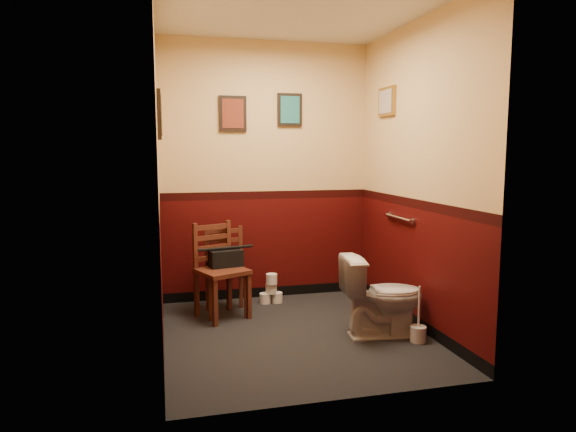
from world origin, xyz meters
name	(u,v)px	position (x,y,z in m)	size (l,w,h in m)	color
floor	(295,334)	(0.00, 0.00, 0.00)	(2.20, 2.40, 0.00)	black
ceiling	(296,8)	(0.00, 0.00, 2.70)	(2.20, 2.40, 0.00)	silver
wall_back	(266,172)	(0.00, 1.20, 1.35)	(2.20, 2.70, 0.00)	#390606
wall_front	(346,188)	(0.00, -1.20, 1.35)	(2.20, 2.70, 0.00)	#390606
wall_left	(159,180)	(-1.10, 0.00, 1.35)	(2.40, 2.70, 0.00)	#390606
wall_right	(416,176)	(1.10, 0.00, 1.35)	(2.40, 2.70, 0.00)	#390606
grab_bar	(399,218)	(1.07, 0.25, 0.95)	(0.05, 0.56, 0.06)	silver
framed_print_back_a	(233,114)	(-0.35, 1.18, 1.95)	(0.28, 0.04, 0.36)	black
framed_print_back_b	(290,110)	(0.25, 1.18, 2.00)	(0.26, 0.04, 0.34)	black
framed_print_left	(159,115)	(-1.08, 0.10, 1.85)	(0.04, 0.30, 0.38)	black
framed_print_right	(387,102)	(1.08, 0.60, 2.05)	(0.04, 0.34, 0.28)	olive
toilet	(382,296)	(0.72, -0.19, 0.34)	(0.39, 0.70, 0.68)	white
toilet_brush	(418,333)	(0.95, -0.41, 0.08)	(0.13, 0.13, 0.47)	silver
chair_left	(220,270)	(-0.57, 0.65, 0.45)	(0.55, 0.55, 0.90)	#5B291B
chair_right	(226,271)	(-0.50, 0.75, 0.42)	(0.39, 0.39, 0.84)	#5B291B
handbag	(226,260)	(-0.50, 0.71, 0.54)	(0.34, 0.21, 0.23)	black
tp_stack	(271,291)	(0.00, 0.95, 0.13)	(0.24, 0.15, 0.32)	silver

